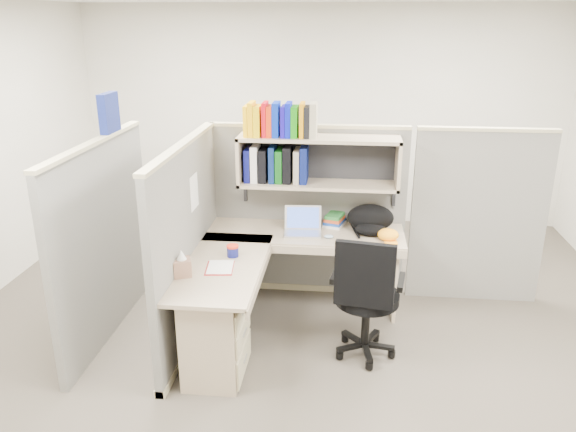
# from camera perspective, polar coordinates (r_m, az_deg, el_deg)

# --- Properties ---
(ground) EXTENTS (6.00, 6.00, 0.00)m
(ground) POSITION_cam_1_polar(r_m,az_deg,el_deg) (4.79, 1.11, -12.27)
(ground) COLOR #3D372F
(ground) RESTS_ON ground
(room_shell) EXTENTS (6.00, 6.00, 6.00)m
(room_shell) POSITION_cam_1_polar(r_m,az_deg,el_deg) (4.17, 1.25, 7.01)
(room_shell) COLOR beige
(room_shell) RESTS_ON ground
(cubicle) EXTENTS (3.79, 1.84, 1.95)m
(cubicle) POSITION_cam_1_polar(r_m,az_deg,el_deg) (4.84, -2.67, 0.01)
(cubicle) COLOR #63635E
(cubicle) RESTS_ON ground
(desk) EXTENTS (1.74, 1.75, 0.73)m
(desk) POSITION_cam_1_polar(r_m,az_deg,el_deg) (4.37, -4.59, -9.00)
(desk) COLOR gray
(desk) RESTS_ON ground
(laptop) EXTENTS (0.35, 0.35, 0.23)m
(laptop) POSITION_cam_1_polar(r_m,az_deg,el_deg) (4.88, 1.51, -0.57)
(laptop) COLOR #B8B8BD
(laptop) RESTS_ON desk
(backpack) EXTENTS (0.44, 0.36, 0.24)m
(backpack) POSITION_cam_1_polar(r_m,az_deg,el_deg) (4.97, 8.39, -0.37)
(backpack) COLOR black
(backpack) RESTS_ON desk
(orange_cap) EXTENTS (0.22, 0.24, 0.10)m
(orange_cap) POSITION_cam_1_polar(r_m,az_deg,el_deg) (4.85, 10.14, -1.88)
(orange_cap) COLOR #FF9C16
(orange_cap) RESTS_ON desk
(snack_canister) EXTENTS (0.10, 0.10, 0.09)m
(snack_canister) POSITION_cam_1_polar(r_m,az_deg,el_deg) (4.47, -5.64, -3.52)
(snack_canister) COLOR navy
(snack_canister) RESTS_ON desk
(tissue_box) EXTENTS (0.17, 0.17, 0.20)m
(tissue_box) POSITION_cam_1_polar(r_m,az_deg,el_deg) (4.19, -10.75, -4.68)
(tissue_box) COLOR #9B6E57
(tissue_box) RESTS_ON desk
(mouse) EXTENTS (0.09, 0.08, 0.03)m
(mouse) POSITION_cam_1_polar(r_m,az_deg,el_deg) (4.84, 4.17, -2.09)
(mouse) COLOR #8DAAC8
(mouse) RESTS_ON desk
(paper_cup) EXTENTS (0.09, 0.09, 0.10)m
(paper_cup) POSITION_cam_1_polar(r_m,az_deg,el_deg) (5.09, 2.22, -0.56)
(paper_cup) COLOR white
(paper_cup) RESTS_ON desk
(book_stack) EXTENTS (0.22, 0.26, 0.11)m
(book_stack) POSITION_cam_1_polar(r_m,az_deg,el_deg) (5.13, 4.76, -0.37)
(book_stack) COLOR gray
(book_stack) RESTS_ON desk
(loose_paper) EXTENTS (0.22, 0.27, 0.00)m
(loose_paper) POSITION_cam_1_polar(r_m,az_deg,el_deg) (4.31, -6.90, -5.16)
(loose_paper) COLOR white
(loose_paper) RESTS_ON desk
(task_chair) EXTENTS (0.57, 0.53, 1.04)m
(task_chair) POSITION_cam_1_polar(r_m,az_deg,el_deg) (4.40, 7.85, -10.02)
(task_chair) COLOR black
(task_chair) RESTS_ON ground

